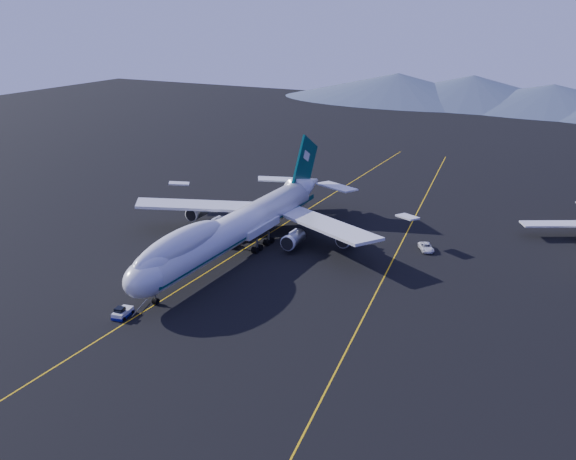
% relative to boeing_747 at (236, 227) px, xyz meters
% --- Properties ---
extents(ground, '(500.00, 500.00, 0.00)m').
position_rel_boeing_747_xyz_m(ground, '(-0.00, -0.03, -5.81)').
color(ground, black).
rests_on(ground, ground).
extents(taxiway_line_main, '(0.25, 220.00, 0.01)m').
position_rel_boeing_747_xyz_m(taxiway_line_main, '(-0.00, -0.03, -5.80)').
color(taxiway_line_main, gold).
rests_on(taxiway_line_main, ground).
extents(taxiway_line_side, '(28.08, 198.09, 0.01)m').
position_rel_boeing_747_xyz_m(taxiway_line_side, '(30.00, 9.97, -5.80)').
color(taxiway_line_side, gold).
rests_on(taxiway_line_side, ground).
extents(boeing_747, '(59.62, 72.43, 19.37)m').
position_rel_boeing_747_xyz_m(boeing_747, '(0.00, 0.00, 0.00)').
color(boeing_747, silver).
rests_on(boeing_747, ground).
extents(pushback_tug, '(2.83, 4.32, 1.76)m').
position_rel_boeing_747_xyz_m(pushback_tug, '(-1.91, -32.68, -5.26)').
color(pushback_tug, silver).
rests_on(pushback_tug, ground).
extents(service_van, '(4.77, 5.84, 1.48)m').
position_rel_boeing_747_xyz_m(service_van, '(34.28, 19.63, -5.07)').
color(service_van, white).
rests_on(service_van, ground).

